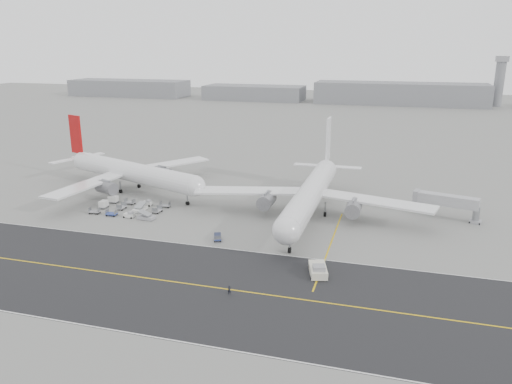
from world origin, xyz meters
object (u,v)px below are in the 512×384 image
(airliner_a, at_px, (129,171))
(ground_crew_a, at_px, (229,290))
(control_tower, at_px, (499,80))
(airliner_b, at_px, (311,193))
(jet_bridge, at_px, (447,202))
(pushback_tug, at_px, (318,270))

(airliner_a, height_order, ground_crew_a, airliner_a)
(ground_crew_a, bearing_deg, airliner_a, 119.29)
(ground_crew_a, bearing_deg, control_tower, 60.11)
(control_tower, height_order, airliner_b, control_tower)
(airliner_b, distance_m, ground_crew_a, 41.90)
(jet_bridge, bearing_deg, pushback_tug, -108.08)
(airliner_a, relative_size, jet_bridge, 3.39)
(ground_crew_a, bearing_deg, airliner_b, 68.39)
(airliner_a, bearing_deg, ground_crew_a, -116.23)
(control_tower, bearing_deg, pushback_tug, -104.40)
(control_tower, distance_m, airliner_a, 268.76)
(control_tower, bearing_deg, airliner_a, -118.37)
(pushback_tug, distance_m, jet_bridge, 43.88)
(airliner_b, xyz_separation_m, jet_bridge, (29.93, 6.90, -1.64))
(airliner_b, distance_m, pushback_tug, 31.23)
(airliner_a, relative_size, ground_crew_a, 32.77)
(control_tower, bearing_deg, jet_bridge, -101.22)
(control_tower, height_order, jet_bridge, control_tower)
(airliner_a, relative_size, pushback_tug, 6.63)
(airliner_b, bearing_deg, ground_crew_a, -97.69)
(airliner_a, xyz_separation_m, jet_bridge, (80.68, -0.16, -1.40))
(airliner_a, relative_size, airliner_b, 0.91)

